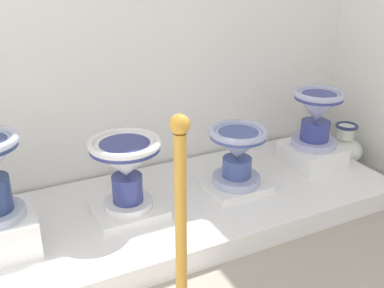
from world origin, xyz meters
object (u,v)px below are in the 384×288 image
at_px(plinth_block_slender_white, 129,210).
at_px(decorative_vase_corner, 344,148).
at_px(antique_toilet_squat_floral, 317,112).
at_px(plinth_block_central_ornate, 236,186).
at_px(antique_toilet_central_ornate, 238,149).
at_px(plinth_block_squat_floral, 312,154).
at_px(plinth_block_tall_cobalt, 1,233).
at_px(antique_toilet_slender_white, 126,162).

height_order(plinth_block_slender_white, decorative_vase_corner, decorative_vase_corner).
bearing_deg(antique_toilet_squat_floral, decorative_vase_corner, 11.79).
height_order(plinth_block_central_ornate, antique_toilet_squat_floral, antique_toilet_squat_floral).
xyz_separation_m(antique_toilet_central_ornate, plinth_block_squat_floral, (0.68, 0.08, -0.21)).
height_order(plinth_block_tall_cobalt, antique_toilet_slender_white, antique_toilet_slender_white).
bearing_deg(plinth_block_slender_white, antique_toilet_central_ornate, -1.80).
bearing_deg(decorative_vase_corner, plinth_block_slender_white, -175.60).
bearing_deg(antique_toilet_squat_floral, plinth_block_squat_floral, -90.00).
bearing_deg(antique_toilet_central_ornate, plinth_block_tall_cobalt, -179.59).
height_order(plinth_block_squat_floral, antique_toilet_squat_floral, antique_toilet_squat_floral).
height_order(plinth_block_slender_white, antique_toilet_squat_floral, antique_toilet_squat_floral).
relative_size(plinth_block_tall_cobalt, decorative_vase_corner, 1.01).
distance_m(plinth_block_squat_floral, decorative_vase_corner, 0.40).
height_order(plinth_block_tall_cobalt, decorative_vase_corner, decorative_vase_corner).
distance_m(plinth_block_tall_cobalt, plinth_block_squat_floral, 2.06).
bearing_deg(plinth_block_squat_floral, antique_toilet_squat_floral, 90.00).
bearing_deg(plinth_block_squat_floral, plinth_block_tall_cobalt, -177.55).
bearing_deg(plinth_block_central_ornate, plinth_block_slender_white, 178.20).
bearing_deg(antique_toilet_central_ornate, decorative_vase_corner, 8.49).
relative_size(antique_toilet_slender_white, plinth_block_squat_floral, 1.12).
height_order(antique_toilet_slender_white, plinth_block_central_ornate, antique_toilet_slender_white).
xyz_separation_m(antique_toilet_slender_white, plinth_block_central_ornate, (0.71, -0.02, -0.31)).
height_order(plinth_block_squat_floral, decorative_vase_corner, decorative_vase_corner).
xyz_separation_m(antique_toilet_squat_floral, decorative_vase_corner, (0.38, 0.08, -0.37)).
bearing_deg(antique_toilet_central_ornate, plinth_block_squat_floral, 6.59).
distance_m(plinth_block_tall_cobalt, antique_toilet_slender_white, 0.72).
distance_m(plinth_block_central_ornate, antique_toilet_central_ornate, 0.26).
distance_m(plinth_block_central_ornate, plinth_block_squat_floral, 0.68).
distance_m(plinth_block_slender_white, decorative_vase_corner, 1.77).
bearing_deg(plinth_block_central_ornate, plinth_block_tall_cobalt, -179.59).
relative_size(plinth_block_slender_white, decorative_vase_corner, 1.16).
relative_size(antique_toilet_slender_white, antique_toilet_central_ornate, 1.13).
xyz_separation_m(plinth_block_slender_white, antique_toilet_central_ornate, (0.71, -0.02, 0.26)).
xyz_separation_m(plinth_block_slender_white, decorative_vase_corner, (1.77, 0.14, -0.01)).
bearing_deg(plinth_block_squat_floral, decorative_vase_corner, 11.79).
height_order(plinth_block_tall_cobalt, antique_toilet_central_ornate, antique_toilet_central_ornate).
distance_m(plinth_block_slender_white, plinth_block_squat_floral, 1.39).
distance_m(antique_toilet_squat_floral, decorative_vase_corner, 0.54).
xyz_separation_m(antique_toilet_slender_white, plinth_block_squat_floral, (1.38, 0.06, -0.26)).
bearing_deg(plinth_block_tall_cobalt, antique_toilet_slender_white, 2.72).
bearing_deg(plinth_block_tall_cobalt, antique_toilet_squat_floral, 2.45).
relative_size(plinth_block_tall_cobalt, plinth_block_squat_floral, 0.92).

